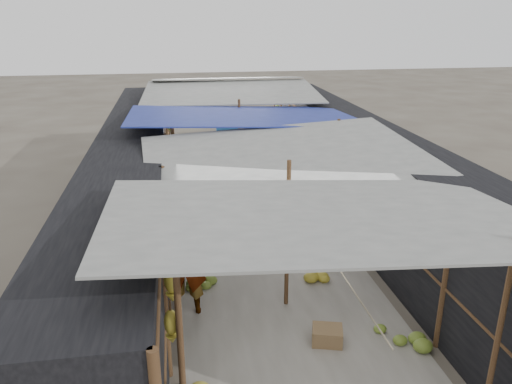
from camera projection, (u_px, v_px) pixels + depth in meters
aisle_slab at (254, 225)px, 11.91m from camera, size 3.60×16.00×0.02m
stall_left at (134, 185)px, 11.11m from camera, size 1.40×15.00×2.30m
stall_right at (365, 174)px, 11.94m from camera, size 1.40×15.00×2.30m
crate_near at (307, 235)px, 11.03m from camera, size 0.49×0.39×0.29m
crate_mid at (327, 336)px, 7.58m from camera, size 0.54×0.47×0.27m
crate_back at (216, 182)px, 14.50m from camera, size 0.49×0.43×0.28m
black_basin at (263, 169)px, 15.90m from camera, size 0.58×0.58×0.18m
vendor_elderly at (185, 262)px, 8.11m from camera, size 0.72×0.50×1.89m
shopper_blue at (234, 212)px, 10.44m from camera, size 0.90×0.75×1.69m
vendor_seated at (314, 193)px, 12.78m from camera, size 0.43×0.61×0.85m
market_canopy at (253, 123)px, 11.42m from camera, size 5.62×15.20×2.77m
hanging_bananas at (248, 157)px, 11.47m from camera, size 3.95×13.89×0.82m
floor_bananas at (265, 224)px, 11.60m from camera, size 4.05×10.21×0.33m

